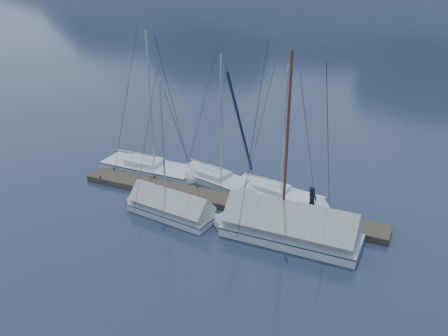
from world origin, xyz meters
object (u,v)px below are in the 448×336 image
Objects in this scene: sailboat_covered_far at (165,207)px; sailboat_open_mid at (227,184)px; sailboat_open_left at (162,171)px; person at (312,202)px; sailboat_open_right at (288,198)px; sailboat_covered_near at (279,228)px.

sailboat_open_mid is at bearing 69.41° from sailboat_covered_far.
sailboat_open_left is 10.60m from person.
sailboat_covered_far is (-5.64, -4.17, 0.25)m from sailboat_open_right.
sailboat_open_mid reaches higher than sailboat_covered_far.
sailboat_open_right is 7.02m from sailboat_covered_far.
sailboat_open_left is 10.15m from sailboat_covered_near.
sailboat_covered_near is 2.39m from person.
sailboat_covered_far reaches higher than person.
sailboat_covered_near reaches higher than sailboat_covered_far.
sailboat_open_right is at bearing 59.86° from person.
sailboat_covered_near is 1.26× the size of sailboat_covered_far.
sailboat_covered_near is 6.36m from sailboat_covered_far.
sailboat_open_left is 1.13× the size of sailboat_open_mid.
person is (1.08, 2.02, 0.69)m from sailboat_covered_near.
sailboat_covered_far is at bearing 123.21° from person.
sailboat_open_mid is at bearing 0.66° from sailboat_open_left.
sailboat_open_mid is 6.30m from sailboat_covered_near.
sailboat_open_mid is 1.02× the size of sailboat_open_right.
sailboat_open_right is 0.83× the size of sailboat_covered_near.
sailboat_open_left reaches higher than sailboat_open_right.
person is (5.75, -2.20, 1.05)m from sailboat_open_mid.
sailboat_open_mid is (4.58, 0.05, -0.02)m from sailboat_open_left.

